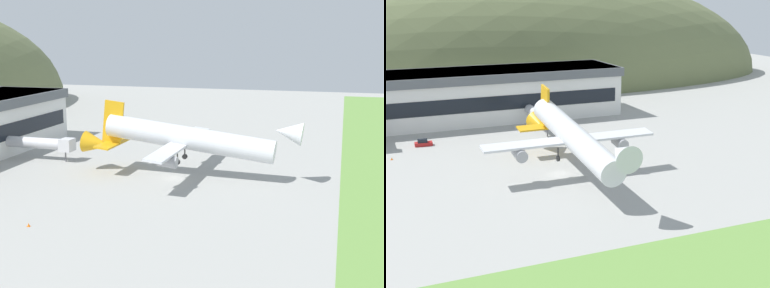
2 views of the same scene
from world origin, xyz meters
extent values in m
plane|color=#9E9E99|center=(0.00, 0.00, 0.00)|extent=(360.23, 360.23, 0.00)
cylinder|color=silver|center=(7.20, 35.59, 4.00)|extent=(2.60, 15.58, 2.60)
cube|color=silver|center=(7.20, 27.80, 4.00)|extent=(3.38, 2.86, 2.86)
cylinder|color=slate|center=(7.20, 28.30, 2.00)|extent=(0.36, 0.36, 4.00)
cylinder|color=silver|center=(1.66, -3.18, 8.26)|extent=(4.71, 35.39, 8.57)
cone|color=silver|center=(1.66, -23.19, 10.49)|extent=(4.62, 5.66, 5.16)
cone|color=orange|center=(1.66, 17.30, 5.97)|extent=(4.62, 6.60, 5.27)
cube|color=orange|center=(1.66, 13.55, 10.86)|extent=(0.50, 5.20, 9.34)
cube|color=orange|center=(1.66, 13.79, 6.36)|extent=(12.25, 3.32, 0.72)
cube|color=silver|center=(1.66, -1.44, 7.24)|extent=(34.76, 3.63, 0.85)
cylinder|color=#9E9EA3|center=(-8.77, -1.97, 5.75)|extent=(2.30, 3.83, 2.68)
cylinder|color=#9E9EA3|center=(12.09, -1.97, 5.75)|extent=(2.30, 3.83, 2.68)
cylinder|color=#2D2D2D|center=(-0.93, -1.44, 4.84)|extent=(0.28, 0.28, 2.20)
cylinder|color=#2D2D2D|center=(-0.93, -1.44, 3.74)|extent=(0.45, 1.10, 1.10)
cylinder|color=#2D2D2D|center=(4.25, -1.44, 4.84)|extent=(0.28, 0.28, 2.20)
cylinder|color=#2D2D2D|center=(4.25, -1.44, 3.74)|extent=(0.45, 1.10, 1.10)
cylinder|color=#2D2D2D|center=(1.66, -15.38, 6.51)|extent=(0.22, 0.22, 1.98)
cylinder|color=#2D2D2D|center=(1.66, -15.38, 5.52)|extent=(0.30, 0.82, 0.82)
cube|color=orange|center=(-32.70, 12.63, 0.01)|extent=(0.52, 0.52, 0.03)
cone|color=orange|center=(-32.70, 12.63, 0.31)|extent=(0.40, 0.40, 0.55)
camera|label=1|loc=(-100.77, -32.98, 29.07)|focal=50.00mm
camera|label=2|loc=(-34.94, -94.05, 34.67)|focal=50.00mm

